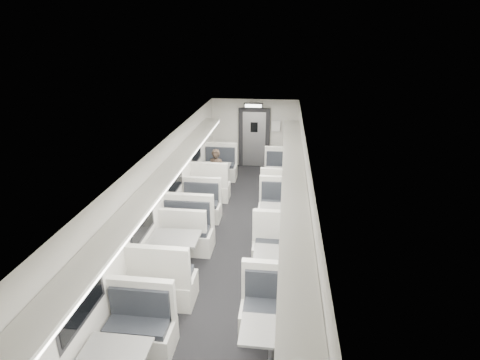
% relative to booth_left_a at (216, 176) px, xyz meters
% --- Properties ---
extents(room, '(3.24, 12.24, 2.64)m').
position_rel_booth_left_a_xyz_m(room, '(1.00, -3.73, 0.81)').
color(room, black).
rests_on(room, ground).
extents(booth_left_a, '(1.09, 2.20, 1.18)m').
position_rel_booth_left_a_xyz_m(booth_left_a, '(0.00, 0.00, 0.00)').
color(booth_left_a, beige).
rests_on(booth_left_a, room).
extents(booth_left_b, '(1.00, 2.03, 1.09)m').
position_rel_booth_left_a_xyz_m(booth_left_b, '(0.00, -2.84, -0.03)').
color(booth_left_b, beige).
rests_on(booth_left_b, room).
extents(booth_left_c, '(1.15, 2.34, 1.25)m').
position_rel_booth_left_a_xyz_m(booth_left_c, '(0.00, -4.42, 0.02)').
color(booth_left_c, beige).
rests_on(booth_left_c, room).
extents(booth_right_a, '(1.08, 2.19, 1.17)m').
position_rel_booth_left_a_xyz_m(booth_right_a, '(2.00, -0.22, -0.00)').
color(booth_right_a, beige).
rests_on(booth_right_a, room).
extents(booth_right_b, '(1.06, 2.14, 1.15)m').
position_rel_booth_left_a_xyz_m(booth_right_b, '(2.00, -2.74, -0.01)').
color(booth_right_b, beige).
rests_on(booth_right_b, room).
extents(booth_right_c, '(1.03, 2.08, 1.11)m').
position_rel_booth_left_a_xyz_m(booth_right_c, '(2.00, -4.60, -0.02)').
color(booth_right_c, beige).
rests_on(booth_right_c, room).
extents(booth_right_d, '(1.08, 2.20, 1.18)m').
position_rel_booth_left_a_xyz_m(booth_right_d, '(2.00, -6.60, -0.00)').
color(booth_right_d, beige).
rests_on(booth_right_d, room).
extents(passenger, '(0.57, 0.43, 1.42)m').
position_rel_booth_left_a_xyz_m(passenger, '(0.13, -0.55, 0.32)').
color(passenger, black).
rests_on(passenger, room).
extents(window_a, '(0.02, 1.18, 0.84)m').
position_rel_booth_left_a_xyz_m(window_a, '(-0.49, -0.33, 0.96)').
color(window_a, black).
rests_on(window_a, room).
extents(window_b, '(0.02, 1.18, 0.84)m').
position_rel_booth_left_a_xyz_m(window_b, '(-0.49, -2.53, 0.96)').
color(window_b, black).
rests_on(window_b, room).
extents(window_c, '(0.02, 1.18, 0.84)m').
position_rel_booth_left_a_xyz_m(window_c, '(-0.49, -4.73, 0.96)').
color(window_c, black).
rests_on(window_c, room).
extents(window_d, '(0.02, 1.18, 0.84)m').
position_rel_booth_left_a_xyz_m(window_d, '(-0.49, -6.93, 0.96)').
color(window_d, black).
rests_on(window_d, room).
extents(luggage_rack_left, '(0.46, 10.40, 0.09)m').
position_rel_booth_left_a_xyz_m(luggage_rack_left, '(-0.24, -4.03, 1.52)').
color(luggage_rack_left, beige).
rests_on(luggage_rack_left, room).
extents(luggage_rack_right, '(0.46, 10.40, 0.09)m').
position_rel_booth_left_a_xyz_m(luggage_rack_right, '(2.24, -4.03, 1.52)').
color(luggage_rack_right, beige).
rests_on(luggage_rack_right, room).
extents(vestibule_door, '(1.10, 0.13, 2.10)m').
position_rel_booth_left_a_xyz_m(vestibule_door, '(1.00, 2.20, 0.65)').
color(vestibule_door, black).
rests_on(vestibule_door, room).
extents(exit_sign, '(0.62, 0.12, 0.16)m').
position_rel_booth_left_a_xyz_m(exit_sign, '(1.00, 1.71, 1.89)').
color(exit_sign, black).
rests_on(exit_sign, room).
extents(wall_notice, '(0.32, 0.02, 0.40)m').
position_rel_booth_left_a_xyz_m(wall_notice, '(1.75, 2.19, 1.11)').
color(wall_notice, silver).
rests_on(wall_notice, room).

